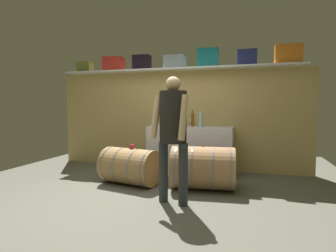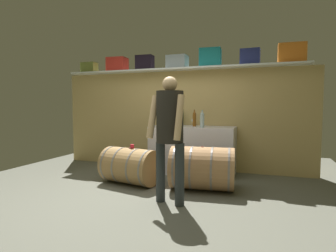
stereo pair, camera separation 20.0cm
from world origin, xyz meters
name	(u,v)px [view 1 (the left image)]	position (x,y,z in m)	size (l,w,h in m)	color
ground_plane	(149,191)	(0.00, 0.53, -0.01)	(6.30, 7.48, 0.02)	#5C5D51
back_wall_panel	(177,120)	(0.00, 2.14, 0.97)	(5.10, 0.10, 1.95)	tan
high_shelf_board	(175,70)	(0.00, 1.99, 1.96)	(4.69, 0.40, 0.03)	silver
toolcase_olive	(85,67)	(-2.01, 1.99, 2.09)	(0.33, 0.19, 0.22)	olive
toolcase_red	(114,64)	(-1.31, 1.99, 2.12)	(0.39, 0.29, 0.28)	red
toolcase_black	(142,63)	(-0.69, 1.99, 2.13)	(0.34, 0.21, 0.29)	black
toolcase_grey	(175,62)	(0.00, 1.99, 2.11)	(0.39, 0.28, 0.25)	gray
toolcase_teal	(208,58)	(0.64, 1.99, 2.15)	(0.39, 0.28, 0.34)	#127277
toolcase_navy	(247,58)	(1.35, 1.99, 2.12)	(0.33, 0.26, 0.28)	navy
toolcase_orange	(288,54)	(2.03, 1.99, 2.15)	(0.44, 0.21, 0.33)	orange
work_cabinet	(191,150)	(0.37, 1.77, 0.44)	(1.55, 0.62, 0.88)	silver
wine_bottle_green	(179,118)	(0.10, 1.98, 1.02)	(0.06, 0.06, 0.31)	#275D2D
wine_bottle_clear	(201,119)	(0.59, 1.58, 1.02)	(0.08, 0.08, 0.31)	#ABC2C1
wine_bottle_amber	(192,119)	(0.40, 1.76, 1.02)	(0.06, 0.06, 0.31)	brown
wine_glass	(191,121)	(0.34, 1.94, 0.97)	(0.07, 0.07, 0.14)	white
wine_barrel_near	(130,166)	(-0.42, 0.77, 0.29)	(0.99, 0.74, 0.59)	#9D7747
wine_barrel_far	(203,168)	(0.75, 0.83, 0.32)	(0.99, 0.73, 0.65)	#A8794B
tasting_cup	(132,146)	(-0.38, 0.77, 0.61)	(0.06, 0.06, 0.06)	red
winemaker_pouring	(173,126)	(0.48, 0.11, 0.99)	(0.51, 0.41, 1.62)	#2B3132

